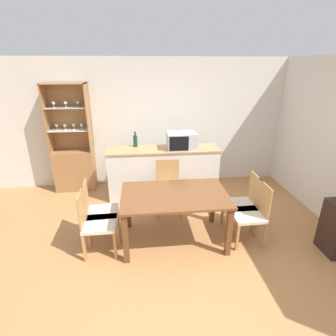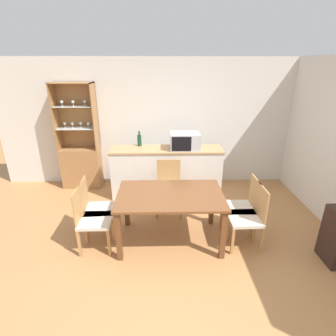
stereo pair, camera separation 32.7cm
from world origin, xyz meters
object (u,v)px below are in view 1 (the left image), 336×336
Objects in this scene: dining_chair_side_right_near at (251,213)px; microwave at (182,141)px; dining_chair_side_left_far at (99,212)px; display_cabinet at (74,161)px; dining_chair_head_far at (168,188)px; dining_table at (174,201)px; dining_chair_side_right_far at (243,204)px; dining_chair_side_left_near at (96,223)px; wine_bottle at (135,141)px.

microwave reaches higher than dining_chair_side_right_near.
display_cabinet is at bearing -161.86° from dining_chair_side_left_far.
display_cabinet reaches higher than dining_chair_head_far.
dining_chair_side_left_far is (-1.07, -0.67, 0.00)m from dining_chair_head_far.
dining_chair_side_right_far reaches higher than dining_table.
microwave reaches higher than dining_chair_side_left_near.
dining_chair_side_left_near reaches higher than dining_table.
display_cabinet is 2.33× the size of dining_chair_head_far.
dining_table is at bearing 79.03° from dining_chair_side_left_far.
dining_chair_side_left_far is 1.68× the size of microwave.
wine_bottle reaches higher than dining_chair_side_right_near.
dining_chair_head_far is 1.00× the size of dining_chair_side_left_near.
dining_table is 1.10m from dining_chair_side_left_near.
dining_chair_side_right_near is (2.14, 0.00, 0.00)m from dining_chair_side_left_near.
wine_bottle is (-0.85, 0.21, -0.04)m from microwave.
display_cabinet reaches higher than dining_chair_side_left_far.
dining_chair_head_far is 1.00× the size of dining_chair_side_right_far.
dining_chair_side_right_near is (1.07, -0.14, -0.19)m from dining_table.
dining_chair_side_right_near is at bearing -35.81° from display_cabinet.
display_cabinet reaches higher than dining_chair_side_right_near.
dining_table is 2.74× the size of microwave.
wine_bottle reaches higher than dining_chair_side_left_near.
dining_chair_side_left_far is at bearing 172.67° from dining_table.
dining_table is 1.63× the size of dining_chair_side_right_far.
dining_chair_head_far is at bearing -56.78° from wine_bottle.
dining_chair_side_right_near reaches higher than dining_table.
display_cabinet is 1.92m from dining_chair_side_left_far.
dining_chair_side_right_far is 0.28m from dining_chair_side_right_near.
dining_chair_side_left_near is 1.00× the size of dining_chair_side_left_far.
dining_chair_head_far is 0.95m from microwave.
dining_chair_side_right_far is 1.00× the size of dining_chair_side_right_near.
dining_chair_side_left_near is at bearing -106.81° from wine_bottle.
dining_chair_side_left_near is at bearing 42.15° from dining_chair_head_far.
dining_chair_head_far is at bearing 47.47° from dining_chair_side_right_near.
dining_chair_side_right_far is 1.62m from microwave.
display_cabinet is at bearing 166.81° from wine_bottle.
display_cabinet is at bearing 58.98° from dining_chair_side_right_far.
dining_chair_head_far is 1.00× the size of dining_chair_side_right_near.
dining_chair_side_left_far reaches higher than dining_table.
dining_chair_side_right_near is at bearing 78.98° from dining_chair_side_left_far.
dining_chair_side_left_near is at bearing -70.95° from display_cabinet.
microwave is at bearing 77.57° from dining_table.
dining_chair_side_right_far is 2.27m from wine_bottle.
display_cabinet is at bearing 166.62° from microwave.
dining_chair_side_right_near is (2.85, -2.06, -0.14)m from display_cabinet.
display_cabinet is 1.36m from wine_bottle.
microwave is (-0.76, 1.28, 0.65)m from dining_chair_side_right_far.
dining_chair_side_left_far is at bearing 90.98° from dining_chair_side_right_far.
dining_chair_side_right_near is at bearing 139.20° from dining_chair_head_far.
dining_chair_head_far and dining_chair_side_left_far have the same top height.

